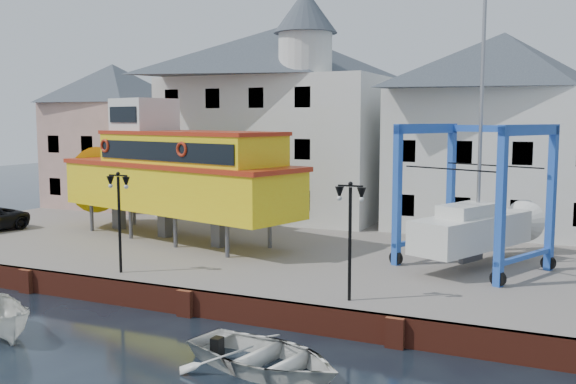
% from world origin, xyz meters
% --- Properties ---
extents(ground, '(140.00, 140.00, 0.00)m').
position_xyz_m(ground, '(0.00, 0.00, 0.00)').
color(ground, black).
rests_on(ground, ground).
extents(hardstanding, '(44.00, 22.00, 1.00)m').
position_xyz_m(hardstanding, '(0.00, 11.00, 0.50)').
color(hardstanding, slate).
rests_on(hardstanding, ground).
extents(quay_wall, '(44.00, 0.47, 1.00)m').
position_xyz_m(quay_wall, '(-0.00, 0.10, 0.50)').
color(quay_wall, maroon).
rests_on(quay_wall, ground).
extents(building_pink, '(8.00, 7.00, 10.30)m').
position_xyz_m(building_pink, '(-18.00, 18.00, 6.15)').
color(building_pink, tan).
rests_on(building_pink, hardstanding).
extents(building_white_main, '(14.00, 8.30, 14.00)m').
position_xyz_m(building_white_main, '(-4.87, 18.39, 7.34)').
color(building_white_main, silver).
rests_on(building_white_main, hardstanding).
extents(building_white_right, '(12.00, 8.00, 11.20)m').
position_xyz_m(building_white_right, '(9.00, 19.00, 6.60)').
color(building_white_right, silver).
rests_on(building_white_right, hardstanding).
extents(lamp_post_left, '(1.12, 0.32, 4.20)m').
position_xyz_m(lamp_post_left, '(-4.00, 1.20, 4.17)').
color(lamp_post_left, black).
rests_on(lamp_post_left, hardstanding).
extents(lamp_post_right, '(1.12, 0.32, 4.20)m').
position_xyz_m(lamp_post_right, '(6.00, 1.20, 4.17)').
color(lamp_post_right, black).
rests_on(lamp_post_right, hardstanding).
extents(tour_boat, '(17.56, 8.53, 7.45)m').
position_xyz_m(tour_boat, '(-7.04, 8.69, 4.51)').
color(tour_boat, '#59595E').
rests_on(tour_boat, hardstanding).
extents(travel_lift, '(6.75, 7.95, 11.79)m').
position_xyz_m(travel_lift, '(9.39, 8.80, 2.98)').
color(travel_lift, '#2158B3').
rests_on(travel_lift, hardstanding).
extents(motorboat_a, '(3.84, 3.07, 1.41)m').
position_xyz_m(motorboat_a, '(-4.28, -4.50, 0.00)').
color(motorboat_a, silver).
rests_on(motorboat_a, ground).
extents(motorboat_b, '(5.81, 4.71, 1.06)m').
position_xyz_m(motorboat_b, '(4.98, -3.45, 0.00)').
color(motorboat_b, silver).
rests_on(motorboat_b, ground).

